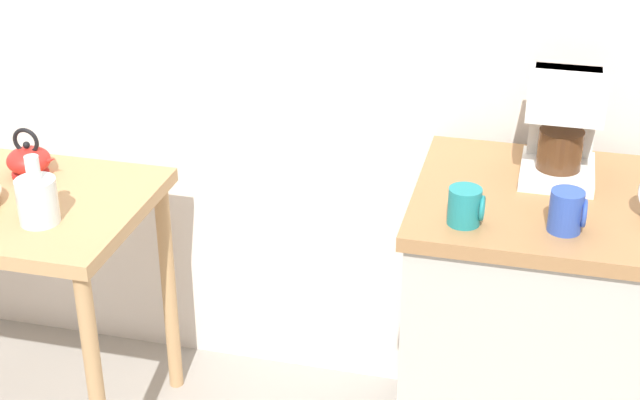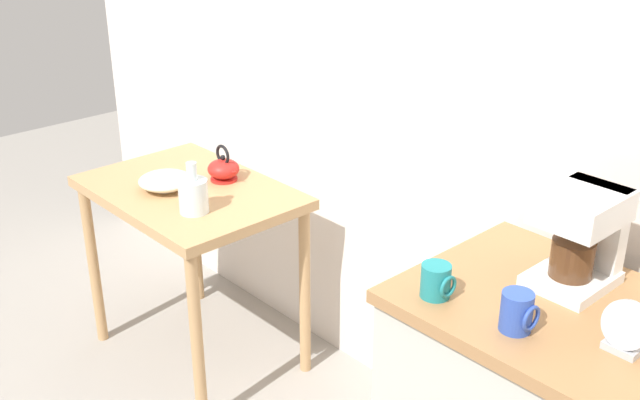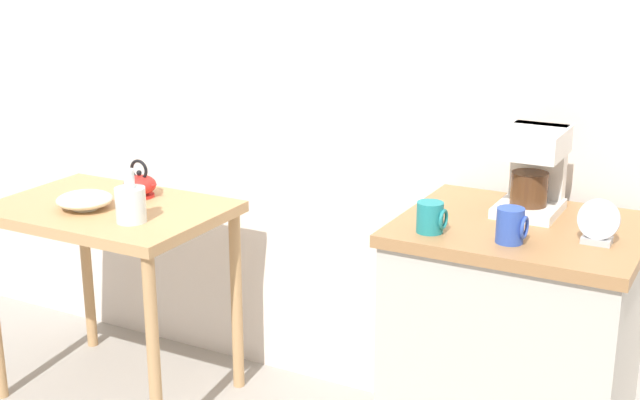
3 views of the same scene
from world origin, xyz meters
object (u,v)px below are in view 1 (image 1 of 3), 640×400
at_px(mug_blue, 567,211).
at_px(teakettle, 29,160).
at_px(coffee_maker, 563,121).
at_px(mug_dark_teal, 466,206).
at_px(glass_carafe_vase, 37,199).

bearing_deg(mug_blue, teakettle, 171.17).
bearing_deg(mug_blue, coffee_maker, 95.00).
bearing_deg(teakettle, coffee_maker, 2.99).
relative_size(teakettle, coffee_maker, 0.58).
bearing_deg(mug_dark_teal, teakettle, 168.71).
bearing_deg(glass_carafe_vase, coffee_maker, 14.26).
height_order(coffee_maker, mug_dark_teal, coffee_maker).
height_order(teakettle, mug_blue, mug_blue).
bearing_deg(mug_dark_teal, mug_blue, 5.36).
relative_size(coffee_maker, mug_blue, 2.66).
xyz_separation_m(coffee_maker, mug_blue, (0.03, -0.31, -0.09)).
relative_size(teakettle, mug_blue, 1.54).
distance_m(teakettle, glass_carafe_vase, 0.30).
height_order(teakettle, mug_dark_teal, mug_dark_teal).
bearing_deg(glass_carafe_vase, teakettle, 123.59).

